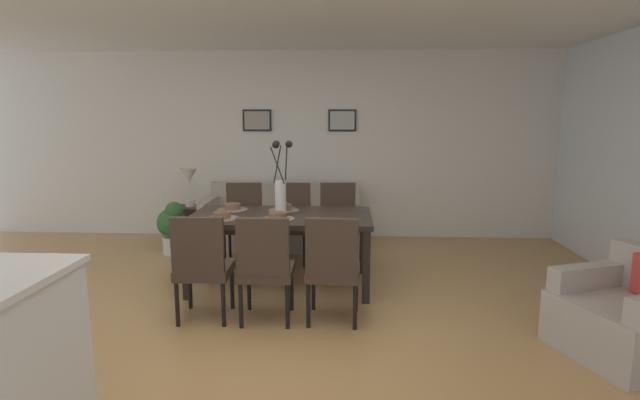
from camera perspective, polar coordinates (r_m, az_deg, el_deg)
ground_plane at (r=4.09m, az=-7.01°, el=-15.03°), size 9.00×9.00×0.00m
back_wall_panel at (r=6.95m, az=-2.62°, el=6.41°), size 9.00×0.10×2.60m
dining_table at (r=4.89m, az=-4.61°, el=-2.57°), size 1.80×0.98×0.74m
dining_chair_near_left at (r=4.19m, az=-13.66°, el=-7.15°), size 0.46×0.46×0.92m
dining_chair_near_right at (r=5.86m, az=-8.96°, el=-2.12°), size 0.47×0.47×0.92m
dining_chair_far_left at (r=4.06m, az=-6.43°, el=-7.45°), size 0.45×0.45×0.92m
dining_chair_far_right at (r=5.80m, az=-3.35°, el=-2.15°), size 0.46×0.46×0.92m
dining_chair_mid_left at (r=4.03m, az=1.50°, el=-7.53°), size 0.46×0.46×0.92m
dining_chair_mid_right at (r=5.79m, az=2.15°, el=-2.16°), size 0.47×0.47×0.92m
centerpiece_vase at (r=4.83m, az=-4.65°, el=1.58°), size 0.21×0.23×0.73m
placemat_near_left at (r=4.77m, az=-11.42°, el=-2.11°), size 0.32×0.32×0.01m
bowl_near_left at (r=4.76m, az=-11.43°, el=-1.68°), size 0.17×0.17×0.07m
placemat_near_right at (r=5.19m, az=-10.23°, el=-1.11°), size 0.32×0.32×0.01m
bowl_near_right at (r=5.18m, az=-10.24°, el=-0.71°), size 0.17×0.17×0.07m
placemat_far_left at (r=4.66m, az=-4.97°, el=-2.22°), size 0.32×0.32×0.01m
bowl_far_left at (r=4.66m, az=-4.98°, el=-1.77°), size 0.17×0.17×0.07m
placemat_far_right at (r=5.09m, az=-4.30°, el=-1.19°), size 0.32×0.32×0.01m
bowl_far_right at (r=5.08m, az=-4.30°, el=-0.77°), size 0.17×0.17×0.07m
sofa at (r=6.56m, az=-4.35°, el=-2.83°), size 2.05×0.84×0.80m
side_table at (r=6.77m, az=-14.87°, el=-2.90°), size 0.36×0.36×0.52m
table_lamp at (r=6.66m, az=-15.11°, el=2.42°), size 0.22×0.22×0.51m
armchair at (r=4.25m, az=32.64°, el=-11.44°), size 1.03×1.03×0.75m
framed_picture_left at (r=6.94m, az=-7.39°, el=9.24°), size 0.40×0.03×0.30m
framed_picture_center at (r=6.83m, az=2.63°, el=9.30°), size 0.39×0.03×0.30m
potted_plant at (r=6.34m, az=-16.94°, el=-2.83°), size 0.36×0.36×0.67m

